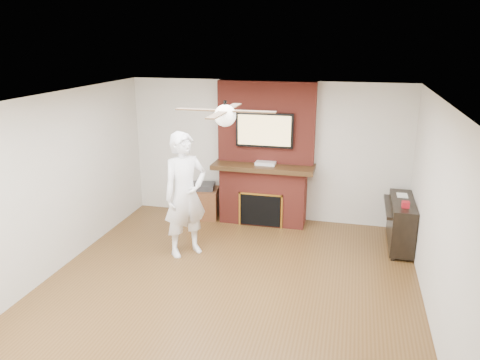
% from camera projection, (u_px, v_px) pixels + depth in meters
% --- Properties ---
extents(room_shell, '(5.36, 5.86, 2.86)m').
position_uv_depth(room_shell, '(226.00, 201.00, 5.83)').
color(room_shell, '#4D3116').
rests_on(room_shell, ground).
extents(fireplace, '(1.78, 0.64, 2.50)m').
position_uv_depth(fireplace, '(264.00, 168.00, 8.27)').
color(fireplace, maroon).
rests_on(fireplace, ground).
extents(tv, '(1.00, 0.08, 0.60)m').
position_uv_depth(tv, '(264.00, 130.00, 8.02)').
color(tv, black).
rests_on(tv, fireplace).
extents(ceiling_fan, '(1.21, 1.21, 0.31)m').
position_uv_depth(ceiling_fan, '(225.00, 115.00, 5.51)').
color(ceiling_fan, black).
rests_on(ceiling_fan, room_shell).
extents(person, '(0.82, 0.83, 1.90)m').
position_uv_depth(person, '(185.00, 195.00, 6.99)').
color(person, white).
rests_on(person, ground).
extents(side_table, '(0.64, 0.64, 0.64)m').
position_uv_depth(side_table, '(203.00, 201.00, 8.67)').
color(side_table, '#593019').
rests_on(side_table, ground).
extents(piano, '(0.45, 1.19, 0.86)m').
position_uv_depth(piano, '(401.00, 222.00, 7.38)').
color(piano, black).
rests_on(piano, ground).
extents(cable_box, '(0.35, 0.20, 0.05)m').
position_uv_depth(cable_box, '(266.00, 163.00, 8.14)').
color(cable_box, silver).
rests_on(cable_box, fireplace).
extents(candle_orange, '(0.07, 0.07, 0.10)m').
position_uv_depth(candle_orange, '(250.00, 220.00, 8.42)').
color(candle_orange, '#DB4719').
rests_on(candle_orange, ground).
extents(candle_green, '(0.07, 0.07, 0.09)m').
position_uv_depth(candle_green, '(261.00, 221.00, 8.38)').
color(candle_green, '#307935').
rests_on(candle_green, ground).
extents(candle_cream, '(0.08, 0.08, 0.11)m').
position_uv_depth(candle_cream, '(267.00, 221.00, 8.37)').
color(candle_cream, beige).
rests_on(candle_cream, ground).
extents(candle_blue, '(0.06, 0.06, 0.09)m').
position_uv_depth(candle_blue, '(277.00, 223.00, 8.33)').
color(candle_blue, '#2E428C').
rests_on(candle_blue, ground).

